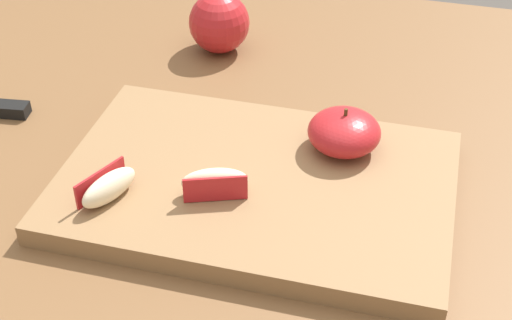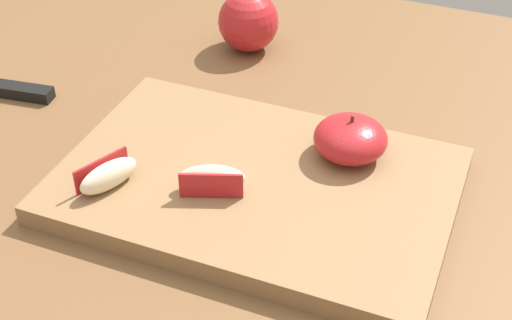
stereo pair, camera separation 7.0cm
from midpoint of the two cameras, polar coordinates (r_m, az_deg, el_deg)
dining_table at (r=0.82m, az=3.45°, el=-6.88°), size 1.18×0.86×0.73m
cutting_board at (r=0.72m, az=-2.79°, el=-2.07°), size 0.37×0.25×0.02m
apple_half_skin_up at (r=0.74m, az=4.10°, el=2.06°), size 0.07×0.07×0.05m
apple_wedge_front at (r=0.70m, az=-14.09°, el=-2.13°), size 0.05×0.06×0.03m
apple_wedge_left at (r=0.69m, az=-6.09°, el=-1.81°), size 0.06×0.04×0.03m
whole_apple_crimson at (r=0.95m, az=-4.98°, el=10.37°), size 0.08×0.08×0.08m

